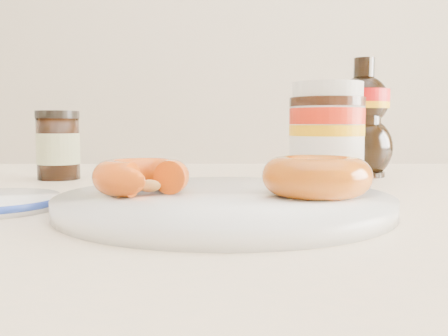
{
  "coord_description": "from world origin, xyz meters",
  "views": [
    {
      "loc": [
        -0.07,
        -0.45,
        0.83
      ],
      "look_at": [
        -0.07,
        0.05,
        0.79
      ],
      "focal_mm": 40.0,
      "sensor_mm": 36.0,
      "label": 1
    }
  ],
  "objects_px": {
    "plate": "(224,202)",
    "donut_bitten": "(141,176)",
    "dining_table": "(283,269)",
    "dark_jar": "(58,146)",
    "syrup_bottle": "(363,118)",
    "donut_whole": "(317,176)",
    "nutella_jar": "(327,131)"
  },
  "relations": [
    {
      "from": "plate",
      "to": "dining_table",
      "type": "bearing_deg",
      "value": 55.48
    },
    {
      "from": "donut_bitten",
      "to": "dark_jar",
      "type": "distance_m",
      "value": 0.3
    },
    {
      "from": "plate",
      "to": "syrup_bottle",
      "type": "relative_size",
      "value": 1.71
    },
    {
      "from": "dining_table",
      "to": "donut_whole",
      "type": "distance_m",
      "value": 0.16
    },
    {
      "from": "dining_table",
      "to": "donut_whole",
      "type": "relative_size",
      "value": 14.23
    },
    {
      "from": "nutella_jar",
      "to": "syrup_bottle",
      "type": "relative_size",
      "value": 0.73
    },
    {
      "from": "donut_bitten",
      "to": "nutella_jar",
      "type": "distance_m",
      "value": 0.26
    },
    {
      "from": "dining_table",
      "to": "dark_jar",
      "type": "xyz_separation_m",
      "value": [
        -0.3,
        0.17,
        0.13
      ]
    },
    {
      "from": "dining_table",
      "to": "dark_jar",
      "type": "bearing_deg",
      "value": 150.86
    },
    {
      "from": "dining_table",
      "to": "syrup_bottle",
      "type": "xyz_separation_m",
      "value": [
        0.15,
        0.21,
        0.17
      ]
    },
    {
      "from": "dining_table",
      "to": "nutella_jar",
      "type": "xyz_separation_m",
      "value": [
        0.06,
        0.07,
        0.15
      ]
    },
    {
      "from": "nutella_jar",
      "to": "syrup_bottle",
      "type": "distance_m",
      "value": 0.16
    },
    {
      "from": "plate",
      "to": "donut_bitten",
      "type": "distance_m",
      "value": 0.08
    },
    {
      "from": "donut_bitten",
      "to": "syrup_bottle",
      "type": "bearing_deg",
      "value": 63.95
    },
    {
      "from": "donut_whole",
      "to": "syrup_bottle",
      "type": "xyz_separation_m",
      "value": [
        0.13,
        0.31,
        0.06
      ]
    },
    {
      "from": "donut_whole",
      "to": "nutella_jar",
      "type": "relative_size",
      "value": 0.76
    },
    {
      "from": "donut_bitten",
      "to": "nutella_jar",
      "type": "xyz_separation_m",
      "value": [
        0.2,
        0.16,
        0.04
      ]
    },
    {
      "from": "nutella_jar",
      "to": "dark_jar",
      "type": "height_order",
      "value": "nutella_jar"
    },
    {
      "from": "dining_table",
      "to": "syrup_bottle",
      "type": "distance_m",
      "value": 0.31
    },
    {
      "from": "dining_table",
      "to": "donut_whole",
      "type": "bearing_deg",
      "value": -80.9
    },
    {
      "from": "dark_jar",
      "to": "donut_bitten",
      "type": "bearing_deg",
      "value": -58.0
    },
    {
      "from": "donut_whole",
      "to": "nutella_jar",
      "type": "distance_m",
      "value": 0.18
    },
    {
      "from": "plate",
      "to": "donut_bitten",
      "type": "xyz_separation_m",
      "value": [
        -0.08,
        0.01,
        0.02
      ]
    },
    {
      "from": "donut_whole",
      "to": "dark_jar",
      "type": "distance_m",
      "value": 0.42
    },
    {
      "from": "plate",
      "to": "donut_bitten",
      "type": "height_order",
      "value": "donut_bitten"
    },
    {
      "from": "plate",
      "to": "donut_whole",
      "type": "xyz_separation_m",
      "value": [
        0.08,
        -0.01,
        0.02
      ]
    },
    {
      "from": "donut_bitten",
      "to": "donut_whole",
      "type": "relative_size",
      "value": 0.91
    },
    {
      "from": "dining_table",
      "to": "syrup_bottle",
      "type": "height_order",
      "value": "syrup_bottle"
    },
    {
      "from": "donut_bitten",
      "to": "nutella_jar",
      "type": "height_order",
      "value": "nutella_jar"
    },
    {
      "from": "plate",
      "to": "dark_jar",
      "type": "relative_size",
      "value": 3.09
    },
    {
      "from": "plate",
      "to": "donut_whole",
      "type": "height_order",
      "value": "donut_whole"
    },
    {
      "from": "syrup_bottle",
      "to": "nutella_jar",
      "type": "bearing_deg",
      "value": -120.94
    }
  ]
}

